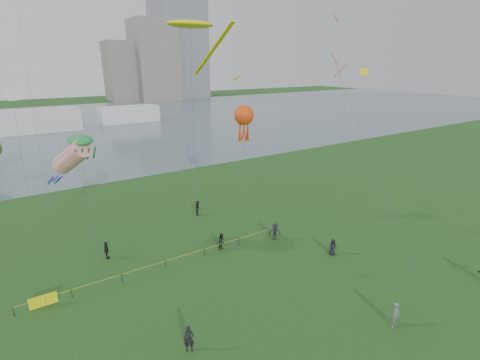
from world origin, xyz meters
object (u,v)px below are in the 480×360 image
kite_flyer (396,315)px  kite_stingray (191,25)px  kite_octopus (244,116)px  fence (96,284)px

kite_flyer → kite_stingray: bearing=91.7°
kite_flyer → kite_octopus: kite_octopus is taller
kite_octopus → kite_flyer: bearing=-68.3°
fence → kite_octopus: bearing=15.5°
kite_flyer → fence: bearing=124.2°
fence → kite_stingray: 24.40m
kite_stingray → kite_octopus: 10.72m
kite_flyer → kite_stingray: kite_stingray is taller
fence → kite_octopus: (17.96, 4.98, 11.99)m
kite_flyer → kite_octopus: 23.96m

